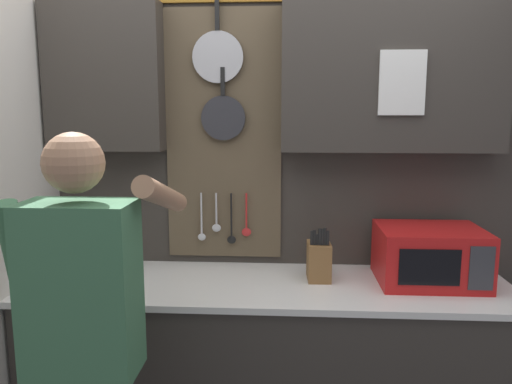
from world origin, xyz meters
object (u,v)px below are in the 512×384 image
Objects in this scene: utensil_crock at (71,257)px; person at (84,324)px; knife_block at (319,260)px; microwave at (430,255)px.

person is at bearing -63.46° from utensil_crock.
knife_block is at bearing 40.79° from person.
person reaches higher than microwave.
knife_block is (-0.53, 0.00, -0.04)m from microwave.
person is (-0.87, -0.75, -0.02)m from knife_block.
microwave is at bearing -0.03° from utensil_crock.
utensil_crock is 0.84m from person.
utensil_crock is 0.21× the size of person.
microwave is 1.77m from utensil_crock.
knife_block is at bearing -0.04° from utensil_crock.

